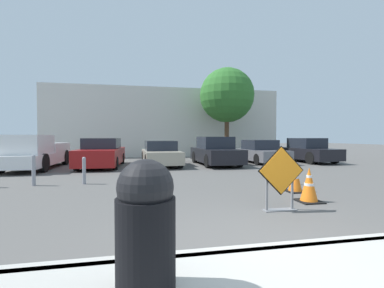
{
  "coord_description": "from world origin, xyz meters",
  "views": [
    {
      "loc": [
        -1.63,
        -2.96,
        1.51
      ],
      "look_at": [
        1.17,
        11.49,
        1.13
      ],
      "focal_mm": 24.0,
      "sensor_mm": 36.0,
      "label": 1
    }
  ],
  "objects": [
    {
      "name": "parked_car_second",
      "position": [
        -3.68,
        10.89,
        0.68
      ],
      "size": [
        2.04,
        4.49,
        1.47
      ],
      "rotation": [
        0.0,
        0.0,
        3.11
      ],
      "color": "maroon",
      "rests_on": "ground_plane"
    },
    {
      "name": "parked_car_third",
      "position": [
        -0.67,
        10.9,
        0.63
      ],
      "size": [
        2.01,
        4.35,
        1.33
      ],
      "rotation": [
        0.0,
        0.0,
        3.2
      ],
      "color": "#A39984",
      "rests_on": "ground_plane"
    },
    {
      "name": "parked_car_fifth",
      "position": [
        5.35,
        11.43,
        0.63
      ],
      "size": [
        1.97,
        4.13,
        1.36
      ],
      "rotation": [
        0.0,
        0.0,
        3.18
      ],
      "color": "slate",
      "rests_on": "ground_plane"
    },
    {
      "name": "pickup_truck",
      "position": [
        -6.7,
        10.41,
        0.74
      ],
      "size": [
        1.95,
        5.25,
        1.62
      ],
      "rotation": [
        0.0,
        0.0,
        3.14
      ],
      "color": "silver",
      "rests_on": "ground_plane"
    },
    {
      "name": "curb_lip",
      "position": [
        0.0,
        0.0,
        0.07
      ],
      "size": [
        25.6,
        0.2,
        0.14
      ],
      "color": "#ADAAA3",
      "rests_on": "ground_plane"
    },
    {
      "name": "traffic_cone_nearest",
      "position": [
        2.21,
        2.39,
        0.4
      ],
      "size": [
        0.53,
        0.53,
        0.81
      ],
      "color": "black",
      "rests_on": "ground_plane"
    },
    {
      "name": "traffic_cone_third",
      "position": [
        2.96,
        4.52,
        0.34
      ],
      "size": [
        0.4,
        0.4,
        0.69
      ],
      "color": "black",
      "rests_on": "ground_plane"
    },
    {
      "name": "trash_bin",
      "position": [
        -1.61,
        -0.68,
        0.74
      ],
      "size": [
        0.53,
        0.53,
        1.19
      ],
      "color": "black",
      "rests_on": "sidewalk_strip"
    },
    {
      "name": "street_tree_behind_lot",
      "position": [
        4.26,
        14.46,
        4.48
      ],
      "size": [
        3.83,
        3.83,
        6.42
      ],
      "color": "#513823",
      "rests_on": "ground_plane"
    },
    {
      "name": "traffic_cone_second",
      "position": [
        2.54,
        3.46,
        0.4
      ],
      "size": [
        0.5,
        0.5,
        0.81
      ],
      "color": "black",
      "rests_on": "ground_plane"
    },
    {
      "name": "ground_plane",
      "position": [
        0.0,
        10.0,
        0.0
      ],
      "size": [
        96.0,
        96.0,
        0.0
      ],
      "primitive_type": "plane",
      "color": "#565451"
    },
    {
      "name": "building_facade_backdrop",
      "position": [
        0.25,
        19.19,
        2.68
      ],
      "size": [
        18.18,
        5.0,
        5.37
      ],
      "color": "beige",
      "rests_on": "ground_plane"
    },
    {
      "name": "road_closed_sign",
      "position": [
        1.15,
        1.83,
        0.71
      ],
      "size": [
        1.01,
        0.2,
        1.34
      ],
      "color": "black",
      "rests_on": "ground_plane"
    },
    {
      "name": "parked_car_fourth",
      "position": [
        2.34,
        10.72,
        0.71
      ],
      "size": [
        2.03,
        4.38,
        1.55
      ],
      "rotation": [
        0.0,
        0.0,
        3.18
      ],
      "color": "black",
      "rests_on": "ground_plane"
    },
    {
      "name": "bollard_second",
      "position": [
        -4.98,
        5.83,
        0.52
      ],
      "size": [
        0.12,
        0.12,
        0.98
      ],
      "color": "gray",
      "rests_on": "ground_plane"
    },
    {
      "name": "bollard_nearest",
      "position": [
        -3.49,
        5.83,
        0.47
      ],
      "size": [
        0.12,
        0.12,
        0.88
      ],
      "color": "gray",
      "rests_on": "ground_plane"
    },
    {
      "name": "parked_car_sixth",
      "position": [
        8.36,
        11.18,
        0.68
      ],
      "size": [
        1.96,
        4.15,
        1.47
      ],
      "rotation": [
        0.0,
        0.0,
        3.2
      ],
      "color": "black",
      "rests_on": "ground_plane"
    }
  ]
}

